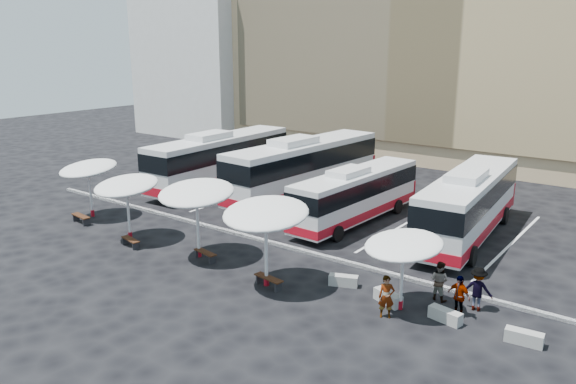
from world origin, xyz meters
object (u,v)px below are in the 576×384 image
Objects in this scene: sunshade_2 at (196,193)px; bus_2 at (356,194)px; conc_bench_3 at (524,337)px; passenger_2 at (458,296)px; bus_0 at (220,158)px; wood_bench_2 at (205,254)px; sunshade_0 at (88,169)px; passenger_3 at (478,289)px; passenger_1 at (439,281)px; bus_1 at (304,166)px; wood_bench_0 at (81,217)px; wood_bench_1 at (131,241)px; conc_bench_2 at (445,316)px; conc_bench_1 at (388,298)px; passenger_0 at (386,297)px; sunshade_1 at (126,186)px; sunshade_4 at (404,245)px; bus_3 at (469,202)px; sunshade_3 at (266,214)px; wood_bench_3 at (269,279)px; conc_bench_0 at (343,281)px.

bus_2 is at bearing 70.24° from sunshade_2.
passenger_2 reaches higher than conc_bench_3.
wood_bench_2 is at bearing -51.32° from bus_0.
wood_bench_2 is at bearing -157.02° from passenger_2.
sunshade_0 is 23.31m from passenger_3.
sunshade_0 is 21.75m from passenger_1.
sunshade_2 is at bearing -4.90° from sunshade_0.
bus_1 reaches higher than wood_bench_0.
wood_bench_2 is (10.04, 0.20, -0.04)m from wood_bench_0.
conc_bench_2 reaches higher than wood_bench_1.
conc_bench_1 is 1.37m from passenger_0.
sunshade_1 reaches higher than bus_2.
wood_bench_0 is (-20.05, -1.10, -2.35)m from sunshade_4.
bus_0 is 1.05× the size of bus_3.
sunshade_0 is 2.74× the size of conc_bench_1.
bus_1 is at bearing 118.56° from sunshade_3.
sunshade_1 is (-14.60, -11.22, 1.01)m from bus_3.
bus_1 is 3.74× the size of sunshade_0.
bus_3 is 9.33× the size of conc_bench_1.
sunshade_0 is (-13.54, -8.71, 1.27)m from bus_2.
sunshade_1 is 6.08m from wood_bench_2.
sunshade_0 is 25.55m from conc_bench_3.
sunshade_3 reaches higher than wood_bench_2.
passenger_2 is at bearing 9.27° from wood_bench_1.
bus_2 is 7.06× the size of wood_bench_3.
sunshade_1 is at bearing -177.54° from wood_bench_2.
bus_0 is 2.99× the size of sunshade_3.
conc_bench_3 is 0.77× the size of passenger_2.
wood_bench_0 is (-7.28, -12.60, -1.82)m from bus_1.
sunshade_3 is at bearing -42.04° from bus_0.
bus_2 is 12.07m from passenger_0.
sunshade_0 is at bearing -158.31° from bus_3.
bus_2 is at bearing -42.81° from passenger_3.
bus_3 is 11.13m from passenger_0.
conc_bench_0 is at bearing -107.56° from bus_3.
passenger_1 is at bearing 157.55° from conc_bench_3.
passenger_0 is (-4.86, -1.12, 0.62)m from conc_bench_3.
conc_bench_0 is at bearing 11.84° from wood_bench_2.
bus_3 reaches higher than wood_bench_1.
wood_bench_0 is 21.92m from conc_bench_2.
bus_1 is at bearing 168.26° from bus_3.
sunshade_0 is (-1.16, -10.27, 0.89)m from bus_0.
conc_bench_1 is at bearing 164.32° from sunshade_4.
conc_bench_2 is (16.32, 1.97, -0.09)m from wood_bench_1.
conc_bench_1 is at bearing 8.46° from wood_bench_1.
bus_2 reaches higher than conc_bench_3.
wood_bench_2 is 12.18m from passenger_2.
sunshade_1 is at bearing 148.88° from passenger_0.
sunshade_3 is 2.87× the size of wood_bench_3.
sunshade_1 is at bearing -127.12° from bus_2.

